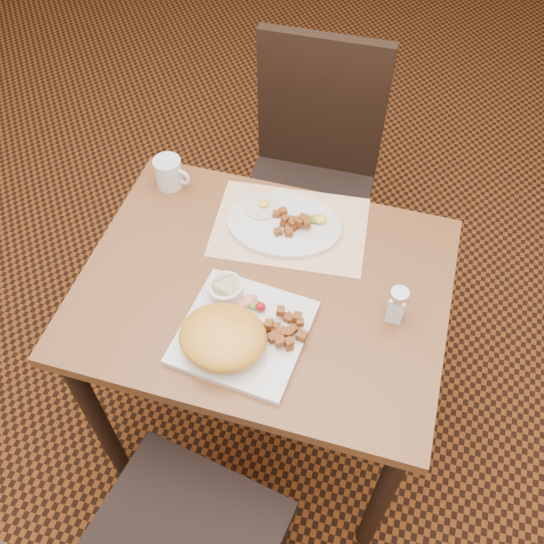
{
  "coord_description": "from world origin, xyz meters",
  "views": [
    {
      "loc": [
        0.27,
        -0.85,
        1.95
      ],
      "look_at": [
        0.02,
        -0.01,
        0.82
      ],
      "focal_mm": 40.0,
      "sensor_mm": 36.0,
      "label": 1
    }
  ],
  "objects": [
    {
      "name": "garnish_ov",
      "position": [
        0.08,
        0.22,
        0.78
      ],
      "size": [
        0.05,
        0.03,
        0.02
      ],
      "color": "#387223",
      "rests_on": "plate_oval"
    },
    {
      "name": "chair_far",
      "position": [
        -0.03,
        0.65,
        0.54
      ],
      "size": [
        0.43,
        0.44,
        0.97
      ],
      "rotation": [
        0.0,
        0.0,
        3.16
      ],
      "color": "black",
      "rests_on": "ground"
    },
    {
      "name": "salt_shaker",
      "position": [
        0.32,
        -0.01,
        0.8
      ],
      "size": [
        0.04,
        0.04,
        0.1
      ],
      "color": "white",
      "rests_on": "table"
    },
    {
      "name": "home_fries_sq",
      "position": [
        0.09,
        -0.13,
        0.78
      ],
      "size": [
        0.11,
        0.1,
        0.03
      ],
      "color": "brown",
      "rests_on": "plate_square"
    },
    {
      "name": "home_fries_ov",
      "position": [
        0.02,
        0.19,
        0.78
      ],
      "size": [
        0.11,
        0.1,
        0.04
      ],
      "color": "brown",
      "rests_on": "plate_oval"
    },
    {
      "name": "garnish_sq",
      "position": [
        -0.01,
        -0.08,
        0.78
      ],
      "size": [
        0.08,
        0.06,
        0.03
      ],
      "color": "#387223",
      "rests_on": "plate_square"
    },
    {
      "name": "table",
      "position": [
        0.0,
        0.0,
        0.64
      ],
      "size": [
        0.9,
        0.7,
        0.75
      ],
      "color": "brown",
      "rests_on": "ground"
    },
    {
      "name": "fried_egg",
      "position": [
        -0.07,
        0.23,
        0.77
      ],
      "size": [
        0.1,
        0.1,
        0.02
      ],
      "color": "white",
      "rests_on": "plate_oval"
    },
    {
      "name": "plate_oval",
      "position": [
        -0.0,
        0.2,
        0.76
      ],
      "size": [
        0.32,
        0.25,
        0.02
      ],
      "primitive_type": null,
      "rotation": [
        0.0,
        0.0,
        0.08
      ],
      "color": "silver",
      "rests_on": "placemat"
    },
    {
      "name": "coffee_mug",
      "position": [
        -0.35,
        0.26,
        0.79
      ],
      "size": [
        0.11,
        0.08,
        0.09
      ],
      "color": "silver",
      "rests_on": "table"
    },
    {
      "name": "plate_square",
      "position": [
        -0.0,
        -0.15,
        0.76
      ],
      "size": [
        0.3,
        0.3,
        0.02
      ],
      "primitive_type": "cube",
      "rotation": [
        0.0,
        0.0,
        -0.09
      ],
      "color": "silver",
      "rests_on": "table"
    },
    {
      "name": "placemat",
      "position": [
        0.01,
        0.2,
        0.75
      ],
      "size": [
        0.43,
        0.32,
        0.0
      ],
      "primitive_type": "cube",
      "rotation": [
        0.0,
        0.0,
        0.1
      ],
      "color": "white",
      "rests_on": "table"
    },
    {
      "name": "ground",
      "position": [
        0.0,
        0.0,
        0.0
      ],
      "size": [
        8.0,
        8.0,
        0.0
      ],
      "primitive_type": "plane",
      "color": "black",
      "rests_on": "ground"
    },
    {
      "name": "hollandaise_mound",
      "position": [
        -0.03,
        -0.2,
        0.8
      ],
      "size": [
        0.2,
        0.18,
        0.07
      ],
      "color": "gold",
      "rests_on": "plate_square"
    },
    {
      "name": "ramekin",
      "position": [
        -0.07,
        -0.07,
        0.79
      ],
      "size": [
        0.08,
        0.08,
        0.05
      ],
      "color": "silver",
      "rests_on": "plate_square"
    }
  ]
}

